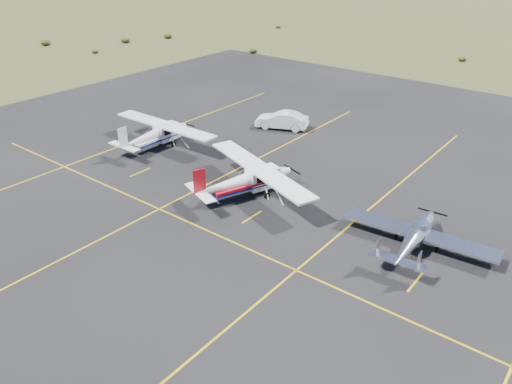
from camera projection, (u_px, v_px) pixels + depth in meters
ground at (379, 236)px, 30.21m from camera, size 1600.00×1600.00×0.00m
apron at (285, 202)px, 34.06m from camera, size 72.00×72.00×0.02m
aircraft_low_wing at (416, 236)px, 28.51m from camera, size 6.55×9.11×1.97m
aircraft_cessna at (246, 180)px, 34.24m from camera, size 7.97×11.17×2.88m
aircraft_plain at (156, 134)px, 42.17m from camera, size 6.50×10.83×2.76m
sedan at (282, 120)px, 46.55m from camera, size 3.46×5.15×1.61m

